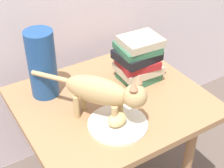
{
  "coord_description": "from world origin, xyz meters",
  "views": [
    {
      "loc": [
        -0.6,
        -0.97,
        1.48
      ],
      "look_at": [
        0.0,
        0.0,
        0.67
      ],
      "focal_mm": 54.2,
      "sensor_mm": 36.0,
      "label": 1
    }
  ],
  "objects_px": {
    "side_table": "(112,113)",
    "bread_roll": "(117,120)",
    "plate": "(118,124)",
    "book_stack": "(138,59)",
    "green_vase": "(42,64)",
    "cat": "(104,92)"
  },
  "relations": [
    {
      "from": "bread_roll",
      "to": "green_vase",
      "type": "distance_m",
      "value": 0.39
    },
    {
      "from": "bread_roll",
      "to": "cat",
      "type": "distance_m",
      "value": 0.12
    },
    {
      "from": "green_vase",
      "to": "bread_roll",
      "type": "bearing_deg",
      "value": -67.3
    },
    {
      "from": "plate",
      "to": "book_stack",
      "type": "relative_size",
      "value": 1.07
    },
    {
      "from": "plate",
      "to": "cat",
      "type": "distance_m",
      "value": 0.14
    },
    {
      "from": "plate",
      "to": "bread_roll",
      "type": "xyz_separation_m",
      "value": [
        -0.01,
        -0.01,
        0.03
      ]
    },
    {
      "from": "plate",
      "to": "bread_roll",
      "type": "relative_size",
      "value": 2.9
    },
    {
      "from": "book_stack",
      "to": "cat",
      "type": "bearing_deg",
      "value": -149.74
    },
    {
      "from": "side_table",
      "to": "book_stack",
      "type": "height_order",
      "value": "book_stack"
    },
    {
      "from": "cat",
      "to": "green_vase",
      "type": "xyz_separation_m",
      "value": [
        -0.13,
        0.28,
        0.02
      ]
    },
    {
      "from": "plate",
      "to": "book_stack",
      "type": "xyz_separation_m",
      "value": [
        0.25,
        0.22,
        0.1
      ]
    },
    {
      "from": "book_stack",
      "to": "bread_roll",
      "type": "bearing_deg",
      "value": -138.44
    },
    {
      "from": "side_table",
      "to": "green_vase",
      "type": "relative_size",
      "value": 2.61
    },
    {
      "from": "bread_roll",
      "to": "plate",
      "type": "bearing_deg",
      "value": 41.65
    },
    {
      "from": "side_table",
      "to": "bread_roll",
      "type": "distance_m",
      "value": 0.21
    },
    {
      "from": "bread_roll",
      "to": "book_stack",
      "type": "distance_m",
      "value": 0.35
    },
    {
      "from": "plate",
      "to": "green_vase",
      "type": "distance_m",
      "value": 0.4
    },
    {
      "from": "green_vase",
      "to": "side_table",
      "type": "bearing_deg",
      "value": -40.62
    },
    {
      "from": "plate",
      "to": "bread_roll",
      "type": "distance_m",
      "value": 0.03
    },
    {
      "from": "side_table",
      "to": "plate",
      "type": "relative_size",
      "value": 3.35
    },
    {
      "from": "plate",
      "to": "green_vase",
      "type": "xyz_separation_m",
      "value": [
        -0.15,
        0.34,
        0.14
      ]
    },
    {
      "from": "green_vase",
      "to": "cat",
      "type": "bearing_deg",
      "value": -65.21
    }
  ]
}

